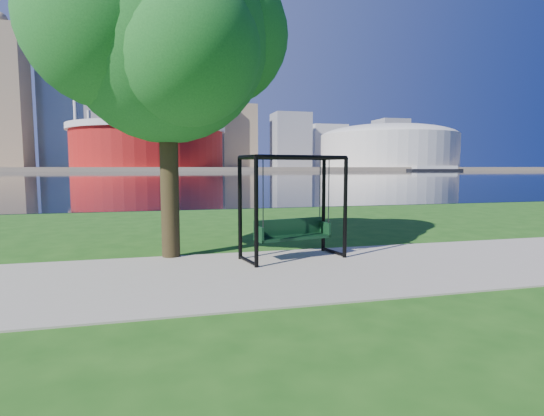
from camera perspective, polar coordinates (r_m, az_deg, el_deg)
name	(u,v)px	position (r m, az deg, el deg)	size (l,w,h in m)	color
ground	(283,267)	(8.73, 1.50, -7.88)	(900.00, 900.00, 0.00)	#1E5114
path	(290,272)	(8.26, 2.46, -8.56)	(120.00, 4.00, 0.03)	#9E937F
river	(174,175)	(110.22, -13.10, 4.34)	(900.00, 180.00, 0.02)	black
far_bank	(167,168)	(314.18, -13.90, 5.18)	(900.00, 228.00, 2.00)	#937F60
stadium	(149,145)	(243.60, -16.23, 8.18)	(83.00, 83.00, 32.00)	maroon
arena	(388,145)	(279.61, 15.33, 8.17)	(84.00, 84.00, 26.56)	beige
skyline	(160,121)	(329.32, -14.82, 11.25)	(392.00, 66.00, 96.50)	gray
swing	(292,210)	(9.25, 2.77, -0.22)	(2.37, 1.39, 2.27)	black
park_tree	(164,35)	(10.09, -14.36, 21.62)	(5.62, 5.08, 6.98)	black
barge	(435,169)	(230.55, 21.02, 4.96)	(27.72, 10.44, 2.70)	black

